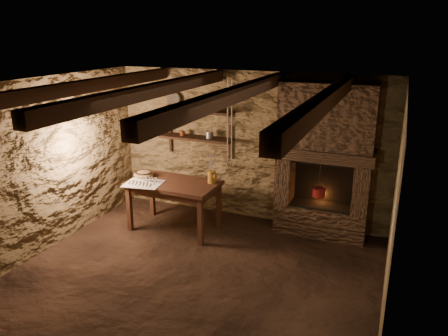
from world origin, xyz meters
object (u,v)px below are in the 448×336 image
at_px(work_table, 174,204).
at_px(iron_stockpot, 203,105).
at_px(red_pot, 319,192).
at_px(wooden_bowl, 144,174).
at_px(stoneware_jug, 212,171).

height_order(work_table, iron_stockpot, iron_stockpot).
distance_m(work_table, iron_stockpot, 1.63).
bearing_deg(work_table, red_pot, 18.21).
distance_m(iron_stockpot, red_pot, 2.26).
bearing_deg(work_table, wooden_bowl, 176.66).
distance_m(stoneware_jug, wooden_bowl, 1.13).
xyz_separation_m(work_table, stoneware_jug, (0.56, 0.19, 0.55)).
bearing_deg(iron_stockpot, wooden_bowl, -135.62).
relative_size(work_table, stoneware_jug, 3.17).
bearing_deg(wooden_bowl, stoneware_jug, 7.14).
xyz_separation_m(stoneware_jug, wooden_bowl, (-1.11, -0.14, -0.15)).
relative_size(stoneware_jug, wooden_bowl, 1.37).
height_order(work_table, red_pot, red_pot).
bearing_deg(stoneware_jug, iron_stockpot, 133.05).
height_order(stoneware_jug, wooden_bowl, stoneware_jug).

